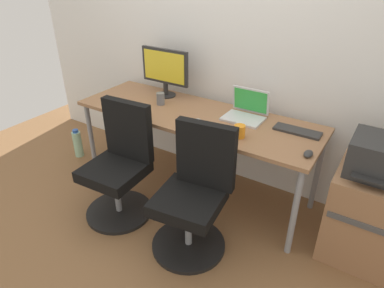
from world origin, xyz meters
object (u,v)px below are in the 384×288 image
Objects in this scene: side_cabinet at (364,214)px; printer at (382,158)px; office_chair_right at (194,196)px; desktop_monitor at (165,69)px; coffee_mug at (240,131)px; office_chair_left at (120,167)px; open_laptop at (246,111)px; water_bottle_on_floor at (78,144)px.

side_cabinet is 0.45m from printer.
printer is (1.03, 0.56, 0.36)m from office_chair_right.
office_chair_right is 1.26m from desktop_monitor.
printer is 0.91m from coffee_mug.
desktop_monitor reaches higher than coffee_mug.
office_chair_right is at bearing -44.06° from desktop_monitor.
office_chair_left is 1.09m from open_laptop.
coffee_mug reaches higher than side_cabinet.
side_cabinet is at bearing 90.00° from printer.
side_cabinet is 1.39× the size of desktop_monitor.
water_bottle_on_floor is (-2.74, -0.16, -0.64)m from printer.
side_cabinet is at bearing -9.42° from open_laptop.
office_chair_right is at bearing -0.04° from office_chair_left.
desktop_monitor reaches higher than open_laptop.
printer reaches higher than water_bottle_on_floor.
printer is 1.29× the size of water_bottle_on_floor.
office_chair_left reaches higher than side_cabinet.
office_chair_left is 1.00× the size of office_chair_right.
office_chair_left is 0.97m from desktop_monitor.
office_chair_left is 0.70m from office_chair_right.
desktop_monitor is at bearing 157.78° from coffee_mug.
printer reaches higher than coffee_mug.
desktop_monitor is at bearing 176.52° from open_laptop.
water_bottle_on_floor is at bearing -176.53° from side_cabinet.
water_bottle_on_floor is 3.37× the size of coffee_mug.
office_chair_left is at bearing 179.96° from office_chair_right.
open_laptop reaches higher than office_chair_right.
open_laptop reaches higher than office_chair_left.
side_cabinet is at bearing 18.01° from office_chair_left.
printer reaches higher than side_cabinet.
office_chair_right is 1.17m from side_cabinet.
printer is at bearing 3.45° from water_bottle_on_floor.
side_cabinet is 1.96m from desktop_monitor.
water_bottle_on_floor is at bearing 167.01° from office_chair_right.
desktop_monitor is at bearing 135.94° from office_chair_right.
office_chair_left is 1.41× the size of side_cabinet.
printer is 1.86m from desktop_monitor.
side_cabinet is (1.72, 0.56, -0.09)m from office_chair_left.
office_chair_right is at bearing -151.38° from side_cabinet.
desktop_monitor is at bearing 173.23° from printer.
office_chair_left is 3.03× the size of open_laptop.
coffee_mug is (0.82, 0.40, 0.37)m from office_chair_left.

